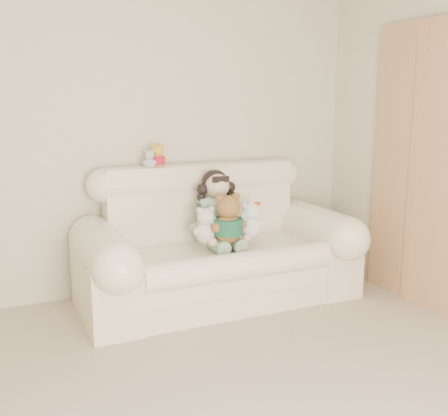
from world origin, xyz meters
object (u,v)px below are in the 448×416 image
(brown_teddy, at_px, (228,214))
(white_cat, at_px, (251,216))
(cream_teddy, at_px, (205,222))
(sofa, at_px, (219,236))
(seated_child, at_px, (217,207))

(brown_teddy, bearing_deg, white_cat, -5.93)
(white_cat, height_order, cream_teddy, white_cat)
(sofa, height_order, seated_child, sofa)
(white_cat, bearing_deg, seated_child, 139.18)
(seated_child, distance_m, white_cat, 0.28)
(sofa, distance_m, seated_child, 0.22)
(brown_teddy, height_order, white_cat, brown_teddy)
(white_cat, distance_m, cream_teddy, 0.37)
(sofa, height_order, brown_teddy, sofa)
(seated_child, bearing_deg, white_cat, -35.15)
(brown_teddy, bearing_deg, sofa, 70.27)
(sofa, bearing_deg, brown_teddy, -88.71)
(brown_teddy, bearing_deg, cream_teddy, 136.67)
(sofa, xyz_separation_m, cream_teddy, (-0.15, -0.10, 0.15))
(white_cat, bearing_deg, brown_teddy, -163.15)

